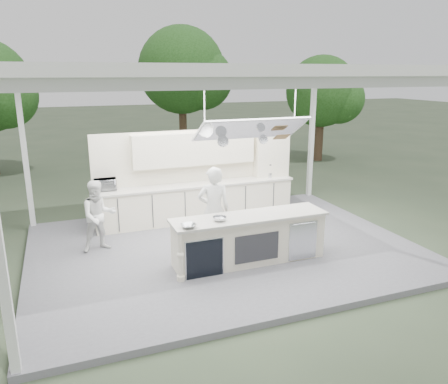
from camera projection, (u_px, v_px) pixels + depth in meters
name	position (u px, v px, depth m)	size (l,w,h in m)	color
ground	(224.00, 251.00, 9.48)	(90.00, 90.00, 0.00)	#3C4932
stage_deck	(224.00, 249.00, 9.47)	(8.00, 6.00, 0.12)	slate
tent	(224.00, 75.00, 8.49)	(8.20, 6.20, 3.86)	white
demo_island	(249.00, 239.00, 8.57)	(3.10, 0.79, 0.95)	#EEE6CA
back_counter	(197.00, 201.00, 11.04)	(5.08, 0.72, 0.95)	#EEE6CA
back_wall_unit	(210.00, 161.00, 11.12)	(5.05, 0.48, 2.25)	#EEE6CA
tree_cluster	(132.00, 84.00, 17.36)	(19.55, 9.40, 5.85)	#4E3C27
head_chef	(214.00, 210.00, 8.94)	(0.66, 0.43, 1.82)	white
sous_chef	(99.00, 216.00, 9.06)	(0.73, 0.57, 1.51)	white
toaster_oven	(105.00, 184.00, 10.25)	(0.51, 0.34, 0.28)	silver
bowl_large	(189.00, 226.00, 7.79)	(0.28, 0.28, 0.07)	#B2B5B9
bowl_small	(220.00, 219.00, 8.15)	(0.26, 0.26, 0.08)	#B7B9BE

